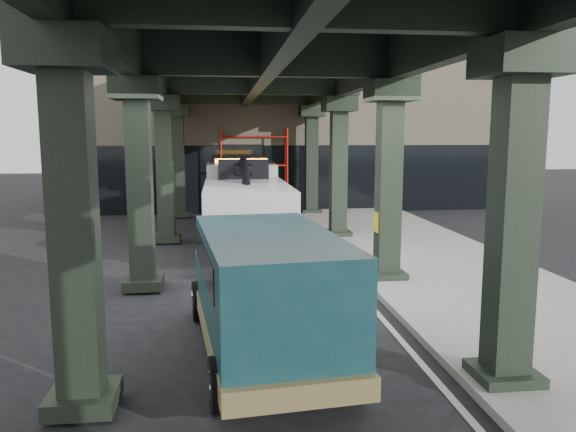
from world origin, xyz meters
TOP-DOWN VIEW (x-y plane):
  - ground at (0.00, 0.00)m, footprint 90.00×90.00m
  - sidewalk at (4.50, 2.00)m, footprint 5.00×40.00m
  - lane_stripe at (1.70, 2.00)m, footprint 0.12×38.00m
  - viaduct at (-0.40, 2.00)m, footprint 7.40×32.00m
  - building at (2.00, 20.00)m, footprint 22.00×10.00m
  - scaffolding at (0.00, 14.64)m, footprint 3.08×0.88m
  - tow_truck at (-0.75, 7.56)m, footprint 2.81×9.11m
  - towed_van at (-0.81, -2.47)m, footprint 2.64×5.58m

SIDE VIEW (x-z plane):
  - ground at x=0.00m, z-range 0.00..0.00m
  - lane_stripe at x=1.70m, z-range 0.00..0.01m
  - sidewalk at x=4.50m, z-range 0.00..0.15m
  - towed_van at x=-0.81m, z-range 0.08..2.27m
  - tow_truck at x=-0.75m, z-range -0.04..2.94m
  - scaffolding at x=0.00m, z-range 0.11..4.11m
  - building at x=2.00m, z-range 0.00..8.00m
  - viaduct at x=-0.40m, z-range 2.26..8.66m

